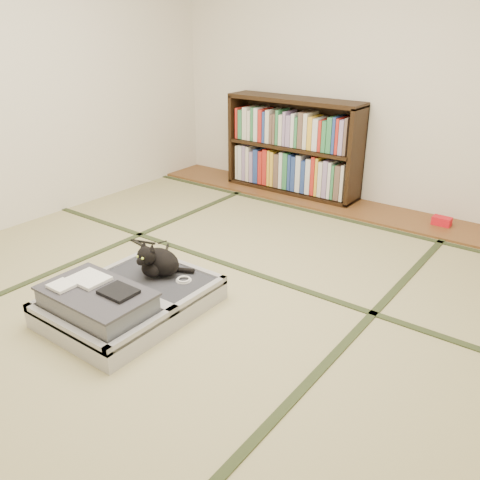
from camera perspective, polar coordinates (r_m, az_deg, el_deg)
The scene contains 10 objects.
floor at distance 3.29m, azimuth -4.36°, elevation -5.75°, with size 4.50×4.50×0.00m, color tan.
wood_strip at distance 4.84m, azimuth 11.28°, elevation 3.87°, with size 4.00×0.50×0.02m, color brown.
red_item at distance 4.57m, azimuth 21.71°, elevation 2.00°, with size 0.15×0.09×0.07m, color red.
room_shell at distance 2.87m, azimuth -5.31°, elevation 20.54°, with size 4.50×4.50×4.50m.
tatami_borders at distance 3.63m, azimuth 0.72°, elevation -2.63°, with size 4.00×4.50×0.01m.
bookcase at distance 5.03m, azimuth 5.96°, elevation 10.23°, with size 1.36×0.31×0.92m.
suitcase at distance 3.06m, azimuth -12.78°, elevation -6.67°, with size 0.71×0.95×0.28m.
cat at distance 3.18m, azimuth -9.26°, elevation -2.44°, with size 0.32×0.32×0.25m.
cable_coil at distance 3.13m, azimuth -6.35°, elevation -4.47°, with size 0.10×0.10×0.02m.
hanger at distance 3.93m, azimuth -9.88°, elevation -0.79°, with size 0.44×0.23×0.01m.
Camera 1 is at (1.90, -2.14, 1.62)m, focal length 38.00 mm.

